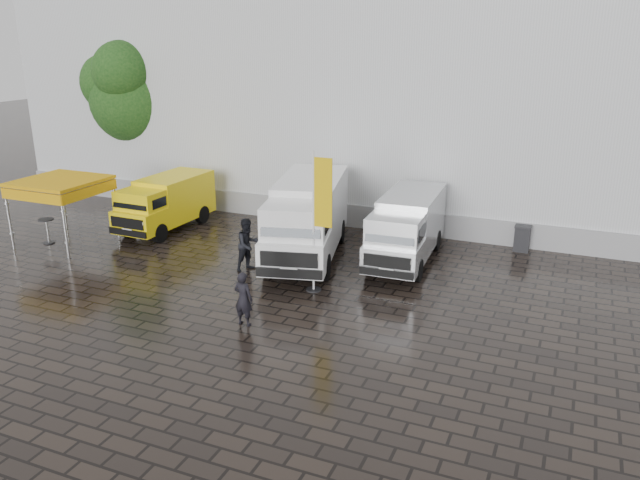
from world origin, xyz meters
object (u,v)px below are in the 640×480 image
at_px(van_silver, 406,230).
at_px(cocktail_table, 48,231).
at_px(van_white, 307,221).
at_px(person_front, 243,299).
at_px(flagpole, 319,216).
at_px(person_tent, 248,244).
at_px(van_yellow, 165,204).
at_px(wheelie_bin, 522,238).
at_px(canopy_tent, 59,184).

relative_size(van_silver, cocktail_table, 5.55).
relative_size(van_white, cocktail_table, 6.62).
bearing_deg(person_front, flagpole, -103.92).
relative_size(person_front, person_tent, 0.85).
relative_size(van_yellow, van_silver, 0.86).
xyz_separation_m(van_yellow, person_tent, (5.61, -2.88, -0.16)).
relative_size(flagpole, wheelie_bin, 4.55).
bearing_deg(canopy_tent, person_tent, 1.50).
height_order(canopy_tent, cocktail_table, canopy_tent).
relative_size(van_silver, canopy_tent, 1.87).
height_order(van_white, wheelie_bin, van_white).
distance_m(van_yellow, flagpole, 9.53).
bearing_deg(canopy_tent, person_front, -19.88).
bearing_deg(cocktail_table, van_white, 13.62).
distance_m(van_yellow, person_front, 10.25).
xyz_separation_m(flagpole, wheelie_bin, (5.68, 6.75, -2.04)).
bearing_deg(person_front, cocktail_table, -13.29).
bearing_deg(van_white, van_yellow, 158.67).
height_order(flagpole, person_front, flagpole).
relative_size(van_yellow, canopy_tent, 1.61).
xyz_separation_m(person_front, person_tent, (-2.04, 3.93, 0.14)).
relative_size(wheelie_bin, person_tent, 0.53).
relative_size(canopy_tent, person_front, 1.84).
xyz_separation_m(van_silver, person_front, (-2.86, -6.98, -0.40)).
bearing_deg(van_silver, person_tent, -150.78).
relative_size(van_silver, person_front, 3.44).
relative_size(cocktail_table, person_tent, 0.53).
xyz_separation_m(van_silver, cocktail_table, (-13.79, -3.55, -0.71)).
distance_m(van_silver, person_tent, 5.78).
bearing_deg(wheelie_bin, cocktail_table, -160.74).
bearing_deg(person_front, van_yellow, -37.60).
xyz_separation_m(van_silver, person_tent, (-4.90, -3.04, -0.26)).
relative_size(van_silver, flagpole, 1.21).
bearing_deg(cocktail_table, flagpole, -1.44).
bearing_deg(wheelie_bin, canopy_tent, -160.92).
xyz_separation_m(van_white, flagpole, (1.66, -2.79, 1.10)).
bearing_deg(cocktail_table, person_front, -17.40).
xyz_separation_m(van_silver, wheelie_bin, (3.83, 2.90, -0.70)).
bearing_deg(cocktail_table, van_silver, 14.46).
bearing_deg(van_white, canopy_tent, 178.82).
relative_size(van_silver, person_tent, 2.94).
bearing_deg(canopy_tent, cocktail_table, -155.29).
height_order(van_white, flagpole, flagpole).
height_order(van_yellow, person_front, van_yellow).
bearing_deg(van_white, person_tent, -139.29).
xyz_separation_m(cocktail_table, person_front, (10.93, -3.42, 0.31)).
bearing_deg(person_front, wheelie_bin, -120.01).
distance_m(van_white, flagpole, 3.43).
bearing_deg(van_yellow, person_front, -40.23).
relative_size(canopy_tent, cocktail_table, 2.97).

